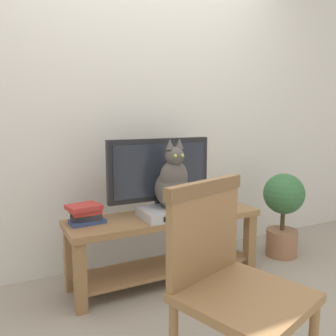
% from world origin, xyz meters
% --- Properties ---
extents(ground_plane, '(12.00, 12.00, 0.00)m').
position_xyz_m(ground_plane, '(0.00, 0.00, 0.00)').
color(ground_plane, gray).
extents(back_wall, '(7.00, 0.12, 2.80)m').
position_xyz_m(back_wall, '(0.00, 0.95, 1.40)').
color(back_wall, silver).
rests_on(back_wall, ground).
extents(tv_stand, '(1.39, 0.41, 0.49)m').
position_xyz_m(tv_stand, '(0.03, 0.46, 0.34)').
color(tv_stand, olive).
rests_on(tv_stand, ground).
extents(tv, '(0.78, 0.20, 0.54)m').
position_xyz_m(tv, '(0.03, 0.54, 0.78)').
color(tv, black).
rests_on(tv, tv_stand).
extents(media_box, '(0.44, 0.29, 0.07)m').
position_xyz_m(media_box, '(0.05, 0.40, 0.53)').
color(media_box, '#BCBCC1').
rests_on(media_box, tv_stand).
extents(cat, '(0.24, 0.29, 0.48)m').
position_xyz_m(cat, '(0.05, 0.38, 0.74)').
color(cat, '#514C47').
rests_on(cat, media_box).
extents(wooden_chair, '(0.60, 0.60, 0.91)m').
position_xyz_m(wooden_chair, '(-0.18, -0.57, 0.53)').
color(wooden_chair, olive).
rests_on(wooden_chair, ground).
extents(book_stack, '(0.25, 0.20, 0.13)m').
position_xyz_m(book_stack, '(-0.52, 0.52, 0.56)').
color(book_stack, '#33477A').
rests_on(book_stack, tv_stand).
extents(potted_plant, '(0.34, 0.34, 0.71)m').
position_xyz_m(potted_plant, '(1.12, 0.42, 0.42)').
color(potted_plant, '#9E6B4C').
rests_on(potted_plant, ground).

